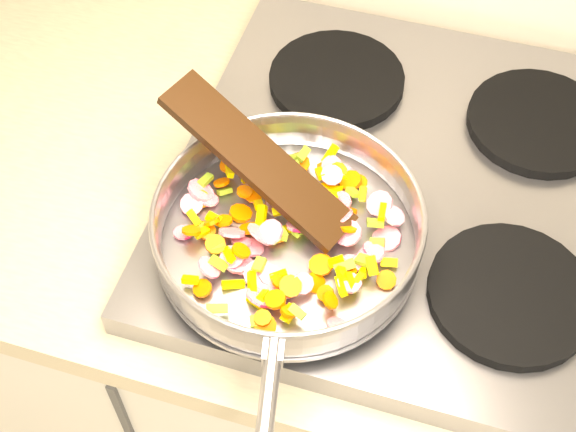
# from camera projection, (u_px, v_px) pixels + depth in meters

# --- Properties ---
(cooktop) EXTENTS (0.60, 0.60, 0.04)m
(cooktop) POSITION_uv_depth(u_px,v_px,m) (412.00, 189.00, 1.04)
(cooktop) COLOR #939399
(cooktop) RESTS_ON counter_top
(grate_fl) EXTENTS (0.19, 0.19, 0.02)m
(grate_fl) POSITION_uv_depth(u_px,v_px,m) (277.00, 236.00, 0.96)
(grate_fl) COLOR black
(grate_fl) RESTS_ON cooktop
(grate_fr) EXTENTS (0.19, 0.19, 0.02)m
(grate_fr) POSITION_uv_depth(u_px,v_px,m) (510.00, 294.00, 0.92)
(grate_fr) COLOR black
(grate_fr) RESTS_ON cooktop
(grate_bl) EXTENTS (0.19, 0.19, 0.02)m
(grate_bl) POSITION_uv_depth(u_px,v_px,m) (337.00, 79.00, 1.12)
(grate_bl) COLOR black
(grate_bl) RESTS_ON cooktop
(grate_br) EXTENTS (0.19, 0.19, 0.02)m
(grate_br) POSITION_uv_depth(u_px,v_px,m) (538.00, 122.00, 1.07)
(grate_br) COLOR black
(grate_br) RESTS_ON cooktop
(saute_pan) EXTENTS (0.36, 0.52, 0.06)m
(saute_pan) POSITION_uv_depth(u_px,v_px,m) (288.00, 228.00, 0.92)
(saute_pan) COLOR #9E9EA5
(saute_pan) RESTS_ON grate_fl
(vegetable_heap) EXTENTS (0.28, 0.28, 0.05)m
(vegetable_heap) POSITION_uv_depth(u_px,v_px,m) (288.00, 228.00, 0.94)
(vegetable_heap) COLOR #EF6500
(vegetable_heap) RESTS_ON saute_pan
(wooden_spatula) EXTENTS (0.25, 0.14, 0.11)m
(wooden_spatula) POSITION_uv_depth(u_px,v_px,m) (258.00, 160.00, 0.93)
(wooden_spatula) COLOR black
(wooden_spatula) RESTS_ON saute_pan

